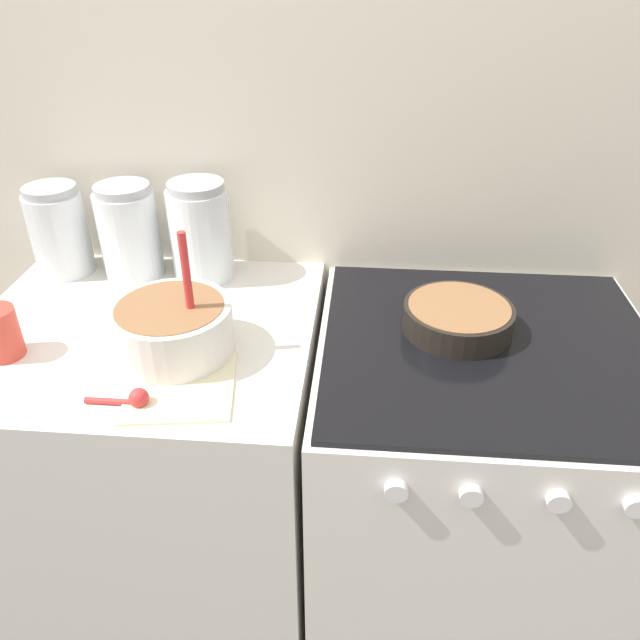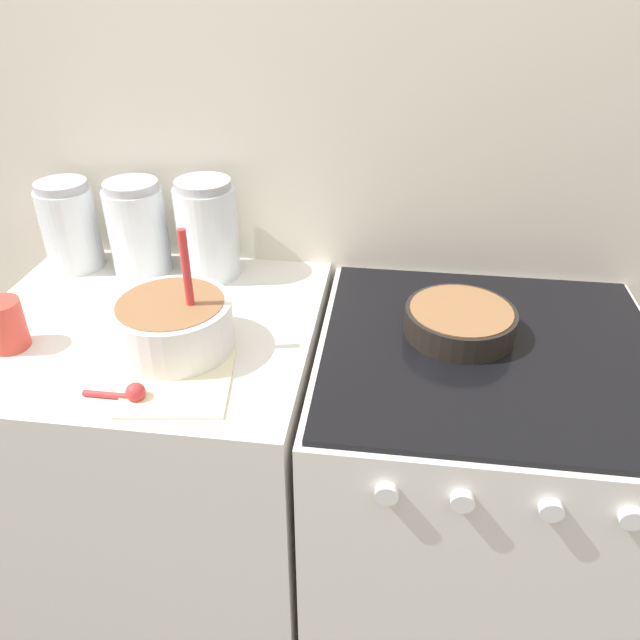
# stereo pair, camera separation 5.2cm
# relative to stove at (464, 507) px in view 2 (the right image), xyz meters

# --- Properties ---
(wall_back) EXTENTS (4.48, 0.05, 2.40)m
(wall_back) POSITION_rel_stove_xyz_m (-0.37, 0.36, 0.73)
(wall_back) COLOR beige
(wall_back) RESTS_ON ground_plane
(countertop_cabinet) EXTENTS (0.74, 0.67, 0.94)m
(countertop_cabinet) POSITION_rel_stove_xyz_m (-0.74, 0.00, 0.00)
(countertop_cabinet) COLOR silver
(countertop_cabinet) RESTS_ON ground_plane
(stove) EXTENTS (0.71, 0.69, 0.94)m
(stove) POSITION_rel_stove_xyz_m (0.00, 0.00, 0.00)
(stove) COLOR white
(stove) RESTS_ON ground_plane
(mixing_bowl) EXTENTS (0.24, 0.24, 0.26)m
(mixing_bowl) POSITION_rel_stove_xyz_m (-0.64, -0.09, 0.53)
(mixing_bowl) COLOR white
(mixing_bowl) RESTS_ON countertop_cabinet
(baking_pan) EXTENTS (0.23, 0.23, 0.06)m
(baking_pan) POSITION_rel_stove_xyz_m (-0.07, 0.05, 0.50)
(baking_pan) COLOR black
(baking_pan) RESTS_ON stove
(storage_jar_left) EXTENTS (0.14, 0.14, 0.22)m
(storage_jar_left) POSITION_rel_stove_xyz_m (-1.01, 0.24, 0.56)
(storage_jar_left) COLOR silver
(storage_jar_left) RESTS_ON countertop_cabinet
(storage_jar_middle) EXTENTS (0.14, 0.14, 0.23)m
(storage_jar_middle) POSITION_rel_stove_xyz_m (-0.83, 0.24, 0.57)
(storage_jar_middle) COLOR silver
(storage_jar_middle) RESTS_ON countertop_cabinet
(storage_jar_right) EXTENTS (0.14, 0.14, 0.24)m
(storage_jar_right) POSITION_rel_stove_xyz_m (-0.66, 0.24, 0.57)
(storage_jar_right) COLOR silver
(storage_jar_right) RESTS_ON countertop_cabinet
(tin_can) EXTENTS (0.08, 0.08, 0.10)m
(tin_can) POSITION_rel_stove_xyz_m (-0.97, -0.12, 0.52)
(tin_can) COLOR #CC3F33
(tin_can) RESTS_ON countertop_cabinet
(recipe_page) EXTENTS (0.22, 0.24, 0.01)m
(recipe_page) POSITION_rel_stove_xyz_m (-0.60, -0.20, 0.47)
(recipe_page) COLOR beige
(recipe_page) RESTS_ON countertop_cabinet
(measuring_spoon) EXTENTS (0.12, 0.04, 0.04)m
(measuring_spoon) POSITION_rel_stove_xyz_m (-0.67, -0.26, 0.48)
(measuring_spoon) COLOR red
(measuring_spoon) RESTS_ON countertop_cabinet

